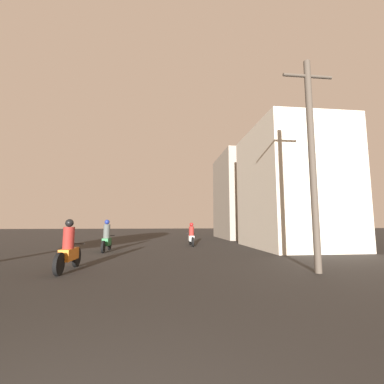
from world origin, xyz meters
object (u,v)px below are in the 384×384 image
motorcycle_orange (69,250)px  motorcycle_white (191,236)px  utility_pole_near (312,157)px  motorcycle_green (107,239)px  building_right_far (243,197)px  building_right_near (291,188)px

motorcycle_orange → motorcycle_white: size_ratio=1.03×
motorcycle_white → utility_pole_near: utility_pole_near is taller
motorcycle_green → utility_pole_near: size_ratio=0.32×
building_right_far → utility_pole_near: 16.49m
motorcycle_green → motorcycle_white: bearing=30.5°
motorcycle_green → building_right_near: size_ratio=0.30×
building_right_near → utility_pole_near: size_ratio=1.06×
motorcycle_green → building_right_far: (10.27, 9.76, 3.23)m
building_right_far → motorcycle_orange: bearing=-124.3°
motorcycle_green → motorcycle_white: 5.32m
motorcycle_white → utility_pole_near: 9.90m
motorcycle_green → motorcycle_white: motorcycle_green is taller
building_right_near → building_right_far: 9.23m
motorcycle_green → building_right_far: size_ratio=0.27×
motorcycle_white → utility_pole_near: bearing=-71.8°
motorcycle_orange → utility_pole_near: size_ratio=0.32×
building_right_near → building_right_far: building_right_far is taller
building_right_near → utility_pole_near: (-2.99, -6.99, -0.03)m
motorcycle_white → building_right_near: 6.69m
building_right_far → utility_pole_near: bearing=-100.5°
motorcycle_green → building_right_near: 10.66m
building_right_near → motorcycle_green: bearing=-177.0°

